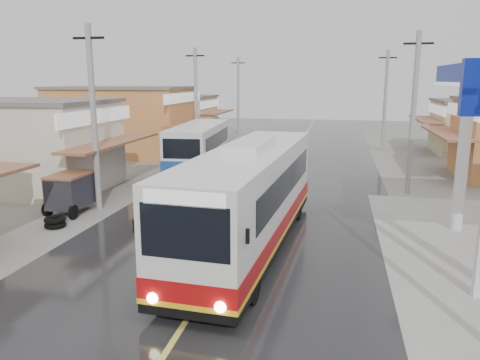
{
  "coord_description": "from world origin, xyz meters",
  "views": [
    {
      "loc": [
        3.37,
        -9.6,
        5.68
      ],
      "look_at": [
        -0.42,
        8.52,
        1.71
      ],
      "focal_mm": 35.0,
      "sensor_mm": 36.0,
      "label": 1
    }
  ],
  "objects_px": {
    "cyclist": "(163,212)",
    "tricycle_near": "(70,190)",
    "tyre_stack": "(55,222)",
    "second_bus": "(200,147)",
    "coach_bus": "(250,197)"
  },
  "relations": [
    {
      "from": "tricycle_near",
      "to": "tyre_stack",
      "type": "bearing_deg",
      "value": -76.08
    },
    {
      "from": "tricycle_near",
      "to": "tyre_stack",
      "type": "relative_size",
      "value": 2.72
    },
    {
      "from": "coach_bus",
      "to": "second_bus",
      "type": "distance_m",
      "value": 13.94
    },
    {
      "from": "second_bus",
      "to": "tyre_stack",
      "type": "distance_m",
      "value": 12.5
    },
    {
      "from": "tricycle_near",
      "to": "second_bus",
      "type": "bearing_deg",
      "value": 74.58
    },
    {
      "from": "cyclist",
      "to": "tricycle_near",
      "type": "bearing_deg",
      "value": 147.61
    },
    {
      "from": "second_bus",
      "to": "tricycle_near",
      "type": "height_order",
      "value": "second_bus"
    },
    {
      "from": "coach_bus",
      "to": "tricycle_near",
      "type": "bearing_deg",
      "value": 166.68
    },
    {
      "from": "second_bus",
      "to": "tricycle_near",
      "type": "xyz_separation_m",
      "value": [
        -2.79,
        -10.19,
        -0.59
      ]
    },
    {
      "from": "cyclist",
      "to": "tricycle_near",
      "type": "distance_m",
      "value": 4.86
    },
    {
      "from": "tricycle_near",
      "to": "tyre_stack",
      "type": "height_order",
      "value": "tricycle_near"
    },
    {
      "from": "coach_bus",
      "to": "cyclist",
      "type": "xyz_separation_m",
      "value": [
        -3.72,
        1.37,
        -1.15
      ]
    },
    {
      "from": "cyclist",
      "to": "tyre_stack",
      "type": "xyz_separation_m",
      "value": [
        -4.18,
        -0.83,
        -0.41
      ]
    },
    {
      "from": "coach_bus",
      "to": "tricycle_near",
      "type": "height_order",
      "value": "coach_bus"
    },
    {
      "from": "second_bus",
      "to": "tyre_stack",
      "type": "relative_size",
      "value": 10.77
    }
  ]
}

